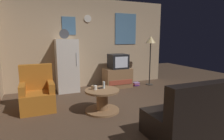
% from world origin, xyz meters
% --- Properties ---
extents(ground_plane, '(12.00, 12.00, 0.00)m').
position_xyz_m(ground_plane, '(0.00, 0.00, 0.00)').
color(ground_plane, '#4C3828').
extents(wall_with_art, '(5.20, 0.12, 2.72)m').
position_xyz_m(wall_with_art, '(0.01, 2.45, 1.37)').
color(wall_with_art, tan).
rests_on(wall_with_art, ground_plane).
extents(fridge, '(0.60, 0.62, 1.77)m').
position_xyz_m(fridge, '(-0.82, 2.09, 0.75)').
color(fridge, silver).
rests_on(fridge, ground_plane).
extents(tv_stand, '(0.84, 0.53, 0.60)m').
position_xyz_m(tv_stand, '(0.70, 1.92, 0.30)').
color(tv_stand, '#8E6642').
rests_on(tv_stand, ground_plane).
extents(crt_tv, '(0.54, 0.51, 0.44)m').
position_xyz_m(crt_tv, '(0.72, 1.92, 0.82)').
color(crt_tv, black).
rests_on(crt_tv, tv_stand).
extents(standing_lamp, '(0.32, 0.32, 1.59)m').
position_xyz_m(standing_lamp, '(1.81, 1.80, 1.36)').
color(standing_lamp, '#332D28').
rests_on(standing_lamp, ground_plane).
extents(coffee_table, '(0.72, 0.72, 0.47)m').
position_xyz_m(coffee_table, '(-0.41, 0.26, 0.23)').
color(coffee_table, '#8E6642').
rests_on(coffee_table, ground_plane).
extents(wine_glass, '(0.05, 0.05, 0.15)m').
position_xyz_m(wine_glass, '(-0.34, 0.34, 0.54)').
color(wine_glass, silver).
rests_on(wine_glass, coffee_table).
extents(mug_ceramic_white, '(0.08, 0.08, 0.09)m').
position_xyz_m(mug_ceramic_white, '(-0.54, 0.30, 0.51)').
color(mug_ceramic_white, silver).
rests_on(mug_ceramic_white, coffee_table).
extents(mug_ceramic_tan, '(0.08, 0.08, 0.09)m').
position_xyz_m(mug_ceramic_tan, '(-0.58, 0.34, 0.51)').
color(mug_ceramic_tan, tan).
rests_on(mug_ceramic_tan, coffee_table).
extents(remote_control, '(0.15, 0.05, 0.02)m').
position_xyz_m(remote_control, '(-0.38, 0.36, 0.48)').
color(remote_control, black).
rests_on(remote_control, coffee_table).
extents(armchair, '(0.68, 0.68, 0.96)m').
position_xyz_m(armchair, '(-1.65, 0.90, 0.34)').
color(armchair, '#B2661E').
rests_on(armchair, ground_plane).
extents(couch, '(1.70, 0.80, 0.92)m').
position_xyz_m(couch, '(0.72, -1.25, 0.31)').
color(couch, black).
rests_on(couch, ground_plane).
extents(book_stack, '(0.19, 0.17, 0.11)m').
position_xyz_m(book_stack, '(1.33, 1.84, 0.06)').
color(book_stack, '#AF3BA8').
rests_on(book_stack, ground_plane).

